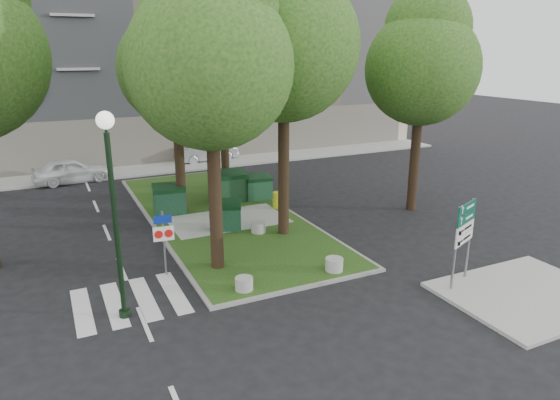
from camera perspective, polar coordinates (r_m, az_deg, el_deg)
ground at (r=16.00m, az=1.03°, el=-10.38°), size 120.00×120.00×0.00m
median_island at (r=23.00m, az=-6.80°, el=-1.67°), size 6.00×16.00×0.12m
median_kerb at (r=23.00m, az=-6.80°, el=-1.69°), size 6.30×16.30×0.10m
sidewalk_corner at (r=17.43m, az=26.46°, el=-9.66°), size 5.00×4.00×0.12m
building_sidewalk at (r=32.67m, az=-13.68°, el=3.53°), size 42.00×3.00×0.12m
zebra_crossing at (r=16.20m, az=-13.61°, el=-10.51°), size 5.00×3.00×0.01m
apartment_building at (r=39.24m, az=-16.98°, el=17.16°), size 41.00×12.00×16.00m
tree_median_near_left at (r=16.06m, az=-7.84°, el=16.69°), size 5.20×5.20×10.53m
tree_median_near_right at (r=19.25m, az=0.62°, el=18.83°), size 5.60×5.60×11.46m
tree_median_mid at (r=22.45m, az=-11.89°, el=15.64°), size 4.80×4.80×9.99m
tree_median_far at (r=26.26m, az=-6.62°, el=18.93°), size 5.80×5.80×11.93m
tree_street_right at (r=23.57m, az=16.08°, el=15.41°), size 5.00×5.00×10.06m
dumpster_a at (r=23.26m, az=-12.52°, el=0.08°), size 1.58×1.22×1.35m
dumpster_b at (r=20.84m, az=-6.23°, el=-1.76°), size 1.55×1.33×1.21m
dumpster_c at (r=24.76m, az=-5.72°, el=1.60°), size 1.63×1.15×1.50m
dumpster_d at (r=24.98m, az=-2.54°, el=1.49°), size 1.40×1.05×1.23m
bollard_left at (r=15.79m, az=-4.13°, el=-9.51°), size 0.57×0.57×0.40m
bollard_right at (r=17.12m, az=6.21°, el=-7.32°), size 0.61×0.61×0.44m
bollard_mid at (r=20.46m, az=-2.49°, el=-3.14°), size 0.59×0.59×0.42m
litter_bin at (r=23.47m, az=-0.28°, el=-0.02°), size 0.44×0.44×0.78m
street_lamp at (r=13.91m, az=-18.59°, el=0.72°), size 0.46×0.46×5.83m
traffic_sign_pole at (r=16.94m, az=-13.17°, el=-3.87°), size 0.68×0.11×2.27m
directional_sign at (r=16.62m, az=20.27°, el=-3.25°), size 1.25×0.58×2.69m
car_white at (r=30.84m, az=-22.76°, el=3.14°), size 4.29×2.11×1.41m
car_silver at (r=34.31m, az=-8.38°, el=5.56°), size 4.42×2.03×1.40m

